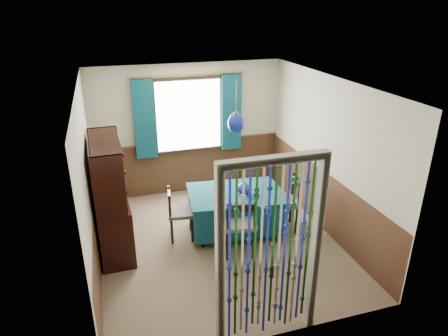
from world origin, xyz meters
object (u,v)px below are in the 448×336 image
object	(u,v)px
chair_far	(230,187)
sideboard	(112,212)
chair_near	(240,224)
chair_right	(286,202)
chair_left	(179,212)
dining_table	(235,209)
bowl_shelf	(113,183)
vase_table	(244,187)
pendant_lamp	(236,123)
vase_sideboard	(113,183)

from	to	relation	value
chair_far	sideboard	xyz separation A→B (m)	(-2.04, -0.59, 0.13)
chair_near	chair_right	bearing A→B (deg)	36.82
chair_left	chair_right	bearing A→B (deg)	89.92
dining_table	bowl_shelf	distance (m)	2.02
vase_table	bowl_shelf	distance (m)	2.01
dining_table	chair_right	size ratio (longest dim) A/B	1.73
pendant_lamp	vase_sideboard	bearing A→B (deg)	168.39
chair_near	sideboard	world-z (taller)	sideboard
chair_far	dining_table	bearing A→B (deg)	91.85
dining_table	sideboard	bearing A→B (deg)	-176.62
vase_table	chair_far	bearing A→B (deg)	88.69
chair_left	vase_table	xyz separation A→B (m)	(1.02, -0.15, 0.37)
pendant_lamp	chair_left	bearing A→B (deg)	174.29
dining_table	pendant_lamp	bearing A→B (deg)	-173.41
chair_right	vase_sideboard	world-z (taller)	vase_sideboard
chair_far	vase_table	size ratio (longest dim) A/B	4.14
chair_near	vase_table	world-z (taller)	chair_near
chair_far	vase_sideboard	size ratio (longest dim) A/B	4.77
chair_far	chair_left	world-z (taller)	chair_far
dining_table	chair_far	distance (m)	0.71
dining_table	chair_near	world-z (taller)	chair_near
pendant_lamp	chair_near	bearing A→B (deg)	-102.24
sideboard	vase_sideboard	bearing A→B (deg)	75.54
dining_table	vase_table	size ratio (longest dim) A/B	7.29
pendant_lamp	bowl_shelf	world-z (taller)	pendant_lamp
chair_near	vase_sideboard	world-z (taller)	vase_sideboard
sideboard	pendant_lamp	xyz separation A→B (m)	(1.91, -0.11, 1.25)
chair_right	bowl_shelf	distance (m)	2.77
chair_near	sideboard	xyz separation A→B (m)	(-1.77, 0.73, 0.10)
dining_table	bowl_shelf	bearing A→B (deg)	-167.54
chair_far	chair_right	size ratio (longest dim) A/B	0.98
sideboard	vase_table	world-z (taller)	sideboard
dining_table	vase_table	xyz separation A→B (m)	(0.12, -0.06, 0.40)
chair_right	chair_left	bearing A→B (deg)	92.69
vase_table	vase_sideboard	world-z (taller)	vase_sideboard
bowl_shelf	vase_sideboard	xyz separation A→B (m)	(0.00, 0.57, -0.25)
dining_table	chair_far	bearing A→B (deg)	85.42
chair_near	sideboard	size ratio (longest dim) A/B	0.54
chair_right	pendant_lamp	world-z (taller)	pendant_lamp
vase_sideboard	chair_near	bearing A→B (deg)	-30.24
sideboard	bowl_shelf	distance (m)	0.68
dining_table	pendant_lamp	xyz separation A→B (m)	(-0.00, 0.00, 1.44)
dining_table	chair_left	world-z (taller)	chair_left
pendant_lamp	vase_sideboard	distance (m)	2.08
dining_table	chair_near	size ratio (longest dim) A/B	1.68
chair_right	pendant_lamp	bearing A→B (deg)	90.32
chair_right	dining_table	bearing A→B (deg)	90.32
chair_near	chair_far	bearing A→B (deg)	89.14
chair_near	sideboard	bearing A→B (deg)	168.55
dining_table	chair_left	distance (m)	0.90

